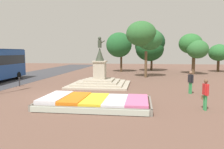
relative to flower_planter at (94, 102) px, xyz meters
name	(u,v)px	position (x,y,z in m)	size (l,w,h in m)	color
ground_plane	(64,96)	(-2.83, 2.69, -0.24)	(91.61, 91.61, 0.00)	brown
flower_planter	(94,102)	(0.00, 0.00, 0.00)	(6.64, 3.73, 0.57)	#38281C
statue_monument	(100,79)	(-1.20, 8.17, 0.38)	(5.63, 5.63, 4.69)	#B1A793
pedestrian_with_handbag	(205,93)	(6.34, -0.06, 0.74)	(0.27, 0.73, 1.74)	#338C4C
pedestrian_near_planter	(191,81)	(6.59, 4.86, 0.78)	(0.38, 0.50, 1.76)	#338C4C
kerb_bollard_north	(19,81)	(-8.63, 6.53, 0.22)	(0.12, 0.12, 0.88)	#2D2D33
park_tree_far_left	(193,46)	(10.20, 20.75, 3.90)	(3.93, 4.44, 5.96)	brown
park_tree_behind_statue	(145,36)	(3.17, 15.86, 5.00)	(4.63, 4.30, 7.12)	brown
park_tree_far_right	(150,46)	(4.13, 26.06, 4.07)	(5.15, 5.18, 7.06)	#4C3823
park_tree_street_side	(119,45)	(-0.87, 23.53, 4.13)	(4.18, 4.41, 6.44)	#4C3823
park_tree_mid_canopy	(219,52)	(15.28, 25.26, 2.98)	(3.14, 3.51, 4.56)	#4C3823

